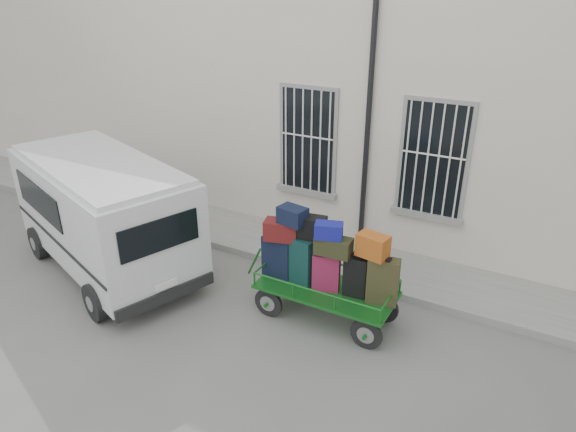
{
  "coord_description": "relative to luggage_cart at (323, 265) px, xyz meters",
  "views": [
    {
      "loc": [
        4.35,
        -6.62,
        5.4
      ],
      "look_at": [
        0.19,
        1.0,
        1.39
      ],
      "focal_mm": 32.0,
      "sensor_mm": 36.0,
      "label": 1
    }
  ],
  "objects": [
    {
      "name": "van",
      "position": [
        -4.48,
        -0.54,
        0.29
      ],
      "size": [
        4.95,
        3.34,
        2.32
      ],
      "rotation": [
        0.0,
        0.0,
        -0.34
      ],
      "color": "silver",
      "rests_on": "ground"
    },
    {
      "name": "building",
      "position": [
        -1.28,
        5.28,
        1.96
      ],
      "size": [
        24.0,
        5.15,
        6.0
      ],
      "color": "beige",
      "rests_on": "ground"
    },
    {
      "name": "ground",
      "position": [
        -1.28,
        -0.22,
        -1.04
      ],
      "size": [
        80.0,
        80.0,
        0.0
      ],
      "primitive_type": "plane",
      "color": "#61615D",
      "rests_on": "ground"
    },
    {
      "name": "sidewalk",
      "position": [
        -1.28,
        1.98,
        -0.96
      ],
      "size": [
        24.0,
        1.7,
        0.15
      ],
      "primitive_type": "cube",
      "color": "gray",
      "rests_on": "ground"
    },
    {
      "name": "luggage_cart",
      "position": [
        0.0,
        0.0,
        0.0
      ],
      "size": [
        2.82,
        1.08,
        2.0
      ],
      "rotation": [
        0.0,
        0.0,
        -0.01
      ],
      "color": "black",
      "rests_on": "ground"
    }
  ]
}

